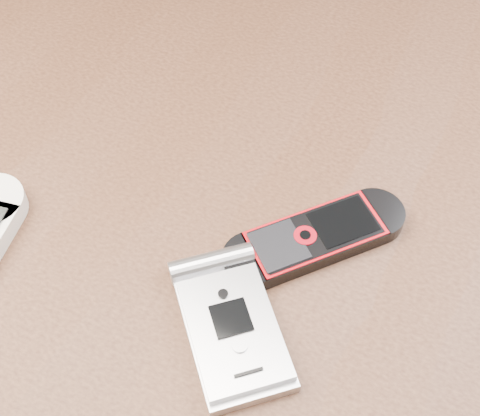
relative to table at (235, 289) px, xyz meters
name	(u,v)px	position (x,y,z in m)	size (l,w,h in m)	color
table	(235,289)	(0.00, 0.00, 0.00)	(1.20, 0.80, 0.75)	black
nokia_black_red	(315,237)	(0.06, 0.00, 0.11)	(0.04, 0.13, 0.01)	black
motorola_razr	(232,328)	(0.04, -0.08, 0.11)	(0.06, 0.11, 0.02)	silver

